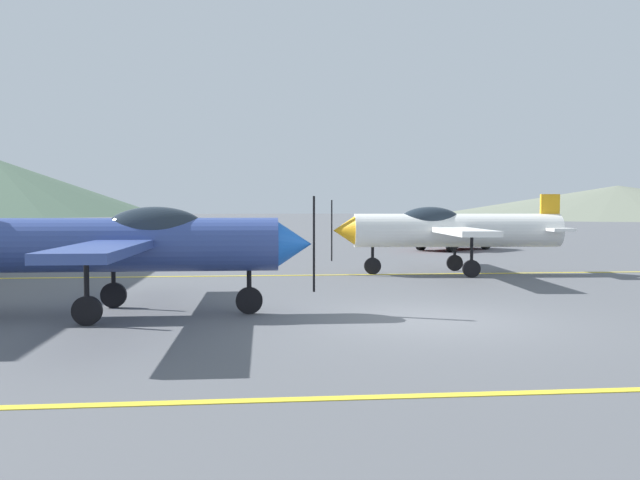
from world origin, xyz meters
The scene contains 7 objects.
ground_plane centered at (0.00, 0.00, 0.00)m, with size 400.00×400.00×0.00m, color #54565B.
apron_line_near centered at (0.00, -4.83, 0.01)m, with size 80.00×0.16×0.01m, color yellow.
apron_line_far centered at (0.00, 8.21, 0.01)m, with size 80.00×0.16×0.01m, color yellow.
airplane_near centered at (-5.70, 1.07, 1.41)m, with size 7.23×8.34×2.51m.
airplane_mid centered at (2.80, 8.17, 1.41)m, with size 7.28×8.37×2.51m.
car_sedan centered at (6.45, 19.52, 0.84)m, with size 4.51×4.05×1.62m.
hill_centerleft centered at (67.17, 110.37, 3.15)m, with size 78.28×78.28×6.29m, color slate.
Camera 1 is at (-3.20, -11.90, 2.10)m, focal length 36.99 mm.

